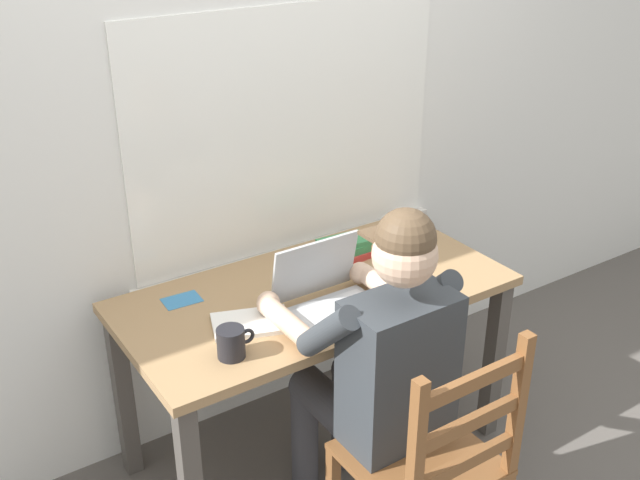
{
  "coord_description": "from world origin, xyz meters",
  "views": [
    {
      "loc": [
        -1.29,
        -1.98,
        2.08
      ],
      "look_at": [
        -0.01,
        -0.05,
        0.95
      ],
      "focal_mm": 42.63,
      "sensor_mm": 36.0,
      "label": 1
    }
  ],
  "objects_px": {
    "computer_mouse": "(408,290)",
    "coffee_mug_white": "(408,246)",
    "book_stack_main": "(345,249)",
    "desk": "(315,314)",
    "landscape_photo_print": "(182,300)",
    "seated_person": "(377,360)",
    "wooden_chair": "(431,466)",
    "coffee_mug_dark": "(232,343)",
    "laptop": "(328,295)"
  },
  "relations": [
    {
      "from": "computer_mouse",
      "to": "coffee_mug_white",
      "type": "distance_m",
      "value": 0.29
    },
    {
      "from": "book_stack_main",
      "to": "desk",
      "type": "bearing_deg",
      "value": -148.23
    },
    {
      "from": "desk",
      "to": "landscape_photo_print",
      "type": "height_order",
      "value": "landscape_photo_print"
    },
    {
      "from": "seated_person",
      "to": "wooden_chair",
      "type": "relative_size",
      "value": 1.32
    },
    {
      "from": "coffee_mug_white",
      "to": "coffee_mug_dark",
      "type": "relative_size",
      "value": 0.96
    },
    {
      "from": "computer_mouse",
      "to": "coffee_mug_dark",
      "type": "bearing_deg",
      "value": 179.55
    },
    {
      "from": "coffee_mug_white",
      "to": "landscape_photo_print",
      "type": "distance_m",
      "value": 0.88
    },
    {
      "from": "book_stack_main",
      "to": "landscape_photo_print",
      "type": "bearing_deg",
      "value": 175.95
    },
    {
      "from": "desk",
      "to": "coffee_mug_dark",
      "type": "height_order",
      "value": "coffee_mug_dark"
    },
    {
      "from": "desk",
      "to": "book_stack_main",
      "type": "height_order",
      "value": "book_stack_main"
    },
    {
      "from": "book_stack_main",
      "to": "coffee_mug_dark",
      "type": "bearing_deg",
      "value": -152.41
    },
    {
      "from": "desk",
      "to": "coffee_mug_dark",
      "type": "relative_size",
      "value": 11.14
    },
    {
      "from": "landscape_photo_print",
      "to": "computer_mouse",
      "type": "bearing_deg",
      "value": -27.67
    },
    {
      "from": "computer_mouse",
      "to": "desk",
      "type": "bearing_deg",
      "value": 140.0
    },
    {
      "from": "desk",
      "to": "coffee_mug_dark",
      "type": "bearing_deg",
      "value": -154.78
    },
    {
      "from": "seated_person",
      "to": "coffee_mug_dark",
      "type": "height_order",
      "value": "seated_person"
    },
    {
      "from": "computer_mouse",
      "to": "coffee_mug_white",
      "type": "bearing_deg",
      "value": 51.12
    },
    {
      "from": "laptop",
      "to": "coffee_mug_dark",
      "type": "xyz_separation_m",
      "value": [
        -0.4,
        -0.07,
        -0.0
      ]
    },
    {
      "from": "wooden_chair",
      "to": "book_stack_main",
      "type": "xyz_separation_m",
      "value": [
        0.27,
        0.84,
        0.31
      ]
    },
    {
      "from": "seated_person",
      "to": "laptop",
      "type": "bearing_deg",
      "value": 89.92
    },
    {
      "from": "landscape_photo_print",
      "to": "coffee_mug_dark",
      "type": "bearing_deg",
      "value": -88.44
    },
    {
      "from": "computer_mouse",
      "to": "coffee_mug_dark",
      "type": "distance_m",
      "value": 0.69
    },
    {
      "from": "seated_person",
      "to": "coffee_mug_white",
      "type": "relative_size",
      "value": 10.38
    },
    {
      "from": "wooden_chair",
      "to": "coffee_mug_white",
      "type": "height_order",
      "value": "wooden_chair"
    },
    {
      "from": "laptop",
      "to": "book_stack_main",
      "type": "distance_m",
      "value": 0.39
    },
    {
      "from": "book_stack_main",
      "to": "landscape_photo_print",
      "type": "xyz_separation_m",
      "value": [
        -0.66,
        0.05,
        -0.04
      ]
    },
    {
      "from": "desk",
      "to": "landscape_photo_print",
      "type": "relative_size",
      "value": 10.74
    },
    {
      "from": "laptop",
      "to": "coffee_mug_white",
      "type": "distance_m",
      "value": 0.49
    },
    {
      "from": "computer_mouse",
      "to": "coffee_mug_white",
      "type": "height_order",
      "value": "coffee_mug_white"
    },
    {
      "from": "desk",
      "to": "wooden_chair",
      "type": "bearing_deg",
      "value": -93.07
    },
    {
      "from": "wooden_chair",
      "to": "coffee_mug_white",
      "type": "distance_m",
      "value": 0.91
    },
    {
      "from": "computer_mouse",
      "to": "laptop",
      "type": "bearing_deg",
      "value": 165.65
    },
    {
      "from": "seated_person",
      "to": "laptop",
      "type": "xyz_separation_m",
      "value": [
        0.0,
        0.28,
        0.1
      ]
    },
    {
      "from": "wooden_chair",
      "to": "coffee_mug_white",
      "type": "relative_size",
      "value": 7.84
    },
    {
      "from": "coffee_mug_white",
      "to": "seated_person",
      "type": "bearing_deg",
      "value": -137.67
    },
    {
      "from": "computer_mouse",
      "to": "book_stack_main",
      "type": "bearing_deg",
      "value": 93.14
    },
    {
      "from": "wooden_chair",
      "to": "computer_mouse",
      "type": "xyz_separation_m",
      "value": [
        0.29,
        0.49,
        0.29
      ]
    },
    {
      "from": "laptop",
      "to": "book_stack_main",
      "type": "xyz_separation_m",
      "value": [
        0.27,
        0.28,
        -0.02
      ]
    },
    {
      "from": "wooden_chair",
      "to": "seated_person",
      "type": "bearing_deg",
      "value": 90.0
    },
    {
      "from": "seated_person",
      "to": "wooden_chair",
      "type": "distance_m",
      "value": 0.36
    },
    {
      "from": "laptop",
      "to": "book_stack_main",
      "type": "bearing_deg",
      "value": 46.26
    },
    {
      "from": "seated_person",
      "to": "wooden_chair",
      "type": "bearing_deg",
      "value": -90.0
    },
    {
      "from": "wooden_chair",
      "to": "coffee_mug_dark",
      "type": "relative_size",
      "value": 7.49
    },
    {
      "from": "desk",
      "to": "computer_mouse",
      "type": "xyz_separation_m",
      "value": [
        0.25,
        -0.21,
        0.12
      ]
    },
    {
      "from": "seated_person",
      "to": "computer_mouse",
      "type": "bearing_deg",
      "value": 35.33
    },
    {
      "from": "desk",
      "to": "coffee_mug_white",
      "type": "xyz_separation_m",
      "value": [
        0.43,
        0.01,
        0.15
      ]
    },
    {
      "from": "laptop",
      "to": "coffee_mug_white",
      "type": "height_order",
      "value": "laptop"
    },
    {
      "from": "coffee_mug_white",
      "to": "landscape_photo_print",
      "type": "bearing_deg",
      "value": 168.01
    },
    {
      "from": "book_stack_main",
      "to": "laptop",
      "type": "bearing_deg",
      "value": -133.74
    },
    {
      "from": "wooden_chair",
      "to": "laptop",
      "type": "xyz_separation_m",
      "value": [
        0.0,
        0.56,
        0.32
      ]
    }
  ]
}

